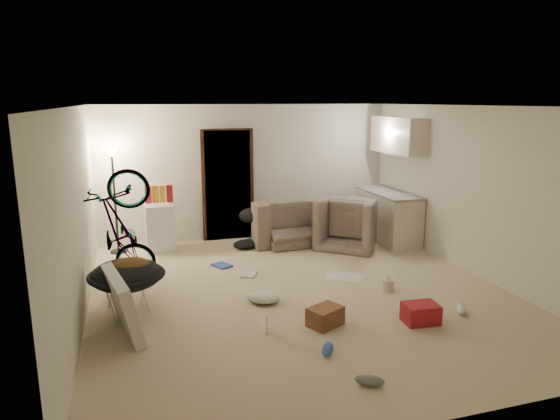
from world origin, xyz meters
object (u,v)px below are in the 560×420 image
object	(u,v)px
bicycle	(123,253)
armchair	(351,227)
drink_case_a	(325,316)
mini_fridge	(160,228)
kitchen_counter	(388,217)
floor_lamp	(113,177)
sofa	(304,224)
drink_case_b	(421,313)
juicer	(388,284)
tv_box	(123,304)
saucer_chair	(127,282)

from	to	relation	value
bicycle	armchair	bearing A→B (deg)	-68.90
bicycle	drink_case_a	world-z (taller)	bicycle
armchair	drink_case_a	xyz separation A→B (m)	(-1.69, -2.95, -0.22)
armchair	mini_fridge	distance (m)	3.38
kitchen_counter	drink_case_a	xyz separation A→B (m)	(-2.49, -3.06, -0.33)
floor_lamp	sofa	distance (m)	3.48
bicycle	drink_case_b	xyz separation A→B (m)	(3.35, -2.42, -0.33)
drink_case_a	juicer	xyz separation A→B (m)	(1.25, 0.76, -0.02)
floor_lamp	tv_box	world-z (taller)	floor_lamp
floor_lamp	tv_box	distance (m)	3.35
floor_lamp	drink_case_a	distance (m)	4.54
sofa	mini_fridge	xyz separation A→B (m)	(-2.61, 0.10, 0.11)
kitchen_counter	saucer_chair	size ratio (longest dim) A/B	1.61
kitchen_counter	bicycle	size ratio (longest dim) A/B	0.88
floor_lamp	juicer	bearing A→B (deg)	-39.33
sofa	armchair	distance (m)	0.89
saucer_chair	drink_case_b	size ratio (longest dim) A/B	2.33
drink_case_b	juicer	distance (m)	1.03
mini_fridge	saucer_chair	world-z (taller)	mini_fridge
mini_fridge	saucer_chair	size ratio (longest dim) A/B	0.88
kitchen_counter	armchair	size ratio (longest dim) A/B	1.48
floor_lamp	armchair	xyz separation A→B (m)	(4.03, -0.75, -0.98)
kitchen_counter	drink_case_a	distance (m)	3.95
armchair	saucer_chair	bearing A→B (deg)	65.06
juicer	armchair	bearing A→B (deg)	78.74
mini_fridge	juicer	bearing A→B (deg)	-46.56
juicer	mini_fridge	bearing A→B (deg)	135.38
juicer	saucer_chair	bearing A→B (deg)	174.77
armchair	tv_box	world-z (taller)	tv_box
mini_fridge	drink_case_a	world-z (taller)	mini_fridge
drink_case_a	kitchen_counter	bearing A→B (deg)	25.10
floor_lamp	sofa	bearing A→B (deg)	-3.44
drink_case_b	saucer_chair	bearing A→B (deg)	162.96
saucer_chair	kitchen_counter	bearing A→B (deg)	22.91
floor_lamp	drink_case_b	xyz separation A→B (m)	(3.45, -3.96, -1.19)
drink_case_b	bicycle	bearing A→B (deg)	149.21
bicycle	tv_box	bearing A→B (deg)	-170.33
mini_fridge	tv_box	bearing A→B (deg)	-103.06
saucer_chair	tv_box	distance (m)	0.59
kitchen_counter	armchair	xyz separation A→B (m)	(-0.80, -0.10, -0.11)
floor_lamp	armchair	size ratio (longest dim) A/B	1.78
tv_box	bicycle	bearing A→B (deg)	78.38
sofa	armchair	size ratio (longest dim) A/B	2.05
sofa	juicer	size ratio (longest dim) A/B	9.30
kitchen_counter	tv_box	xyz separation A→B (m)	(-4.73, -2.56, -0.10)
kitchen_counter	juicer	size ratio (longest dim) A/B	6.71
floor_lamp	bicycle	xyz separation A→B (m)	(0.10, -1.55, -0.86)
armchair	bicycle	bearing A→B (deg)	50.69
bicycle	drink_case_b	world-z (taller)	bicycle
armchair	saucer_chair	size ratio (longest dim) A/B	1.09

